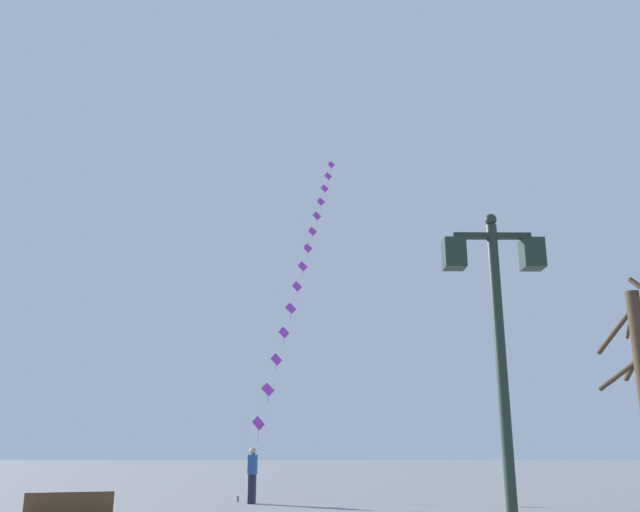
{
  "coord_description": "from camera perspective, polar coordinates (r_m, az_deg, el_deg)",
  "views": [
    {
      "loc": [
        -0.03,
        -0.61,
        1.7
      ],
      "look_at": [
        0.31,
        27.35,
        9.71
      ],
      "focal_mm": 37.62,
      "sensor_mm": 36.0,
      "label": 1
    }
  ],
  "objects": [
    {
      "name": "ground_plane",
      "position": [
        20.68,
        -0.66,
        -20.7
      ],
      "size": [
        160.0,
        160.0,
        0.0
      ],
      "primitive_type": "plane",
      "color": "gray"
    },
    {
      "name": "twin_lantern_lamp_post",
      "position": [
        8.93,
        14.91,
        -5.32
      ],
      "size": [
        1.32,
        0.28,
        4.72
      ],
      "color": "#1E2D23",
      "rests_on": "ground_plane"
    },
    {
      "name": "kite_train",
      "position": [
        33.87,
        -1.46,
        -0.77
      ],
      "size": [
        3.93,
        17.82,
        20.0
      ],
      "color": "brown",
      "rests_on": "ground_plane"
    },
    {
      "name": "kite_flyer",
      "position": [
        22.47,
        -5.77,
        -17.94
      ],
      "size": [
        0.29,
        0.62,
        1.71
      ],
      "rotation": [
        0.0,
        0.0,
        1.43
      ],
      "color": "#1E1E2D",
      "rests_on": "ground_plane"
    }
  ]
}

